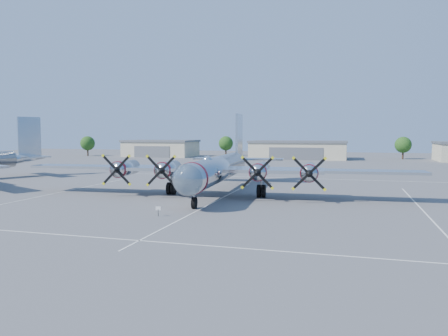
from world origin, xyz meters
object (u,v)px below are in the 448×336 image
(hangar_west, at_px, (161,148))
(main_bomber_b29, at_px, (219,194))
(hangar_center, at_px, (298,150))
(tree_west, at_px, (226,143))
(tree_east, at_px, (403,145))
(info_placard, at_px, (158,209))
(tree_far_west, at_px, (88,143))

(hangar_west, height_order, main_bomber_b29, main_bomber_b29)
(hangar_center, xyz_separation_m, tree_west, (-25.00, 8.04, 1.51))
(hangar_west, relative_size, tree_east, 3.40)
(hangar_center, bearing_deg, hangar_west, 180.00)
(hangar_west, height_order, tree_west, tree_west)
(tree_west, relative_size, tree_east, 1.00)
(hangar_west, distance_m, info_placard, 104.11)
(hangar_west, height_order, info_placard, hangar_west)
(tree_far_west, xyz_separation_m, main_bomber_b29, (68.56, -74.72, -4.22))
(hangar_west, height_order, tree_east, tree_east)
(info_placard, bearing_deg, tree_west, 95.96)
(hangar_center, height_order, tree_west, tree_west)
(hangar_west, height_order, tree_far_west, tree_far_west)
(tree_east, relative_size, info_placard, 6.99)
(main_bomber_b29, bearing_deg, hangar_center, 85.29)
(tree_west, xyz_separation_m, main_bomber_b29, (23.56, -86.72, -4.22))
(hangar_west, relative_size, tree_far_west, 3.40)
(hangar_west, distance_m, tree_west, 21.61)
(main_bomber_b29, bearing_deg, info_placard, -97.59)
(hangar_center, relative_size, tree_west, 4.31)
(main_bomber_b29, xyz_separation_m, info_placard, (-1.12, -16.36, 0.67))
(hangar_west, relative_size, info_placard, 23.79)
(hangar_west, xyz_separation_m, tree_far_west, (-25.00, -3.96, 1.51))
(tree_far_west, distance_m, tree_east, 100.50)
(hangar_west, height_order, hangar_center, same)
(tree_east, height_order, main_bomber_b29, tree_east)
(info_placard, bearing_deg, hangar_west, 107.74)
(hangar_west, distance_m, tree_far_west, 25.36)
(hangar_center, height_order, tree_east, tree_east)
(tree_west, distance_m, info_placard, 105.56)
(main_bomber_b29, bearing_deg, tree_west, 101.53)
(tree_east, bearing_deg, tree_west, 177.92)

